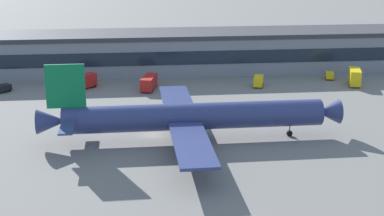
{
  "coord_description": "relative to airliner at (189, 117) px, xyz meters",
  "views": [
    {
      "loc": [
        -3.84,
        -102.04,
        35.49
      ],
      "look_at": [
        7.34,
        0.49,
        5.0
      ],
      "focal_mm": 53.0,
      "sensor_mm": 36.0,
      "label": 1
    }
  ],
  "objects": [
    {
      "name": "crew_van",
      "position": [
        21.67,
        38.45,
        -3.1
      ],
      "size": [
        3.58,
        5.61,
        2.55
      ],
      "color": "yellow",
      "rests_on": "ground_plane"
    },
    {
      "name": "terminal_building",
      "position": [
        -6.41,
        57.99,
        1.07
      ],
      "size": [
        169.14,
        17.8,
        11.2
      ],
      "color": "gray",
      "rests_on": "ground_plane"
    },
    {
      "name": "ground_plane",
      "position": [
        -6.41,
        3.52,
        -4.56
      ],
      "size": [
        600.0,
        600.0,
        0.0
      ],
      "primitive_type": "plane",
      "color": "slate"
    },
    {
      "name": "airliner",
      "position": [
        0.0,
        0.0,
        0.0
      ],
      "size": [
        55.89,
        47.93,
        14.9
      ],
      "color": "navy",
      "rests_on": "ground_plane"
    },
    {
      "name": "stair_truck",
      "position": [
        -21.89,
        41.02,
        -2.58
      ],
      "size": [
        6.06,
        5.81,
        3.55
      ],
      "color": "red",
      "rests_on": "ground_plane"
    },
    {
      "name": "fuel_truck",
      "position": [
        -6.14,
        37.95,
        -2.67
      ],
      "size": [
        4.63,
        8.82,
        3.35
      ],
      "color": "red",
      "rests_on": "ground_plane"
    },
    {
      "name": "baggage_tug",
      "position": [
        42.29,
        43.93,
        -3.47
      ],
      "size": [
        2.95,
        4.02,
        1.85
      ],
      "color": "yellow",
      "rests_on": "ground_plane"
    },
    {
      "name": "catering_truck",
      "position": [
        46.35,
        36.95,
        -2.26
      ],
      "size": [
        4.56,
        7.64,
        4.15
      ],
      "color": "yellow",
      "rests_on": "ground_plane"
    },
    {
      "name": "pushback_tractor",
      "position": [
        -42.25,
        39.18,
        -3.51
      ],
      "size": [
        5.27,
        5.19,
        1.75
      ],
      "color": "black",
      "rests_on": "ground_plane"
    }
  ]
}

